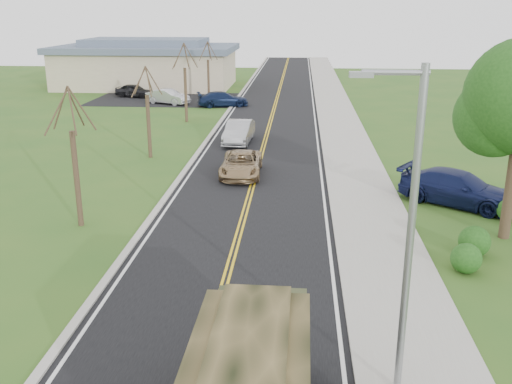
# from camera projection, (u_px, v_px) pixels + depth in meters

# --- Properties ---
(ground) EXTENTS (160.00, 160.00, 0.00)m
(ground) POSITION_uv_depth(u_px,v_px,m) (201.00, 370.00, 14.97)
(ground) COLOR #2B541C
(ground) RESTS_ON ground
(road) EXTENTS (8.00, 120.00, 0.01)m
(road) POSITION_uv_depth(u_px,v_px,m) (274.00, 111.00, 52.92)
(road) COLOR black
(road) RESTS_ON ground
(curb_right) EXTENTS (0.30, 120.00, 0.12)m
(curb_right) POSITION_uv_depth(u_px,v_px,m) (318.00, 111.00, 52.60)
(curb_right) COLOR #9E998E
(curb_right) RESTS_ON ground
(sidewalk_right) EXTENTS (3.20, 120.00, 0.10)m
(sidewalk_right) POSITION_uv_depth(u_px,v_px,m) (337.00, 111.00, 52.47)
(sidewalk_right) COLOR #9E998E
(sidewalk_right) RESTS_ON ground
(curb_left) EXTENTS (0.30, 120.00, 0.10)m
(curb_left) POSITION_uv_depth(u_px,v_px,m) (229.00, 110.00, 53.21)
(curb_left) COLOR #9E998E
(curb_left) RESTS_ON ground
(street_light) EXTENTS (1.65, 0.22, 8.00)m
(street_light) POSITION_uv_depth(u_px,v_px,m) (407.00, 225.00, 12.77)
(street_light) COLOR gray
(street_light) RESTS_ON ground
(bare_tree_a) EXTENTS (1.93, 2.26, 6.08)m
(bare_tree_a) POSITION_uv_depth(u_px,v_px,m) (75.00, 168.00, 24.17)
(bare_tree_a) COLOR #38281C
(bare_tree_a) RESTS_ON ground
(bare_tree_b) EXTENTS (1.83, 2.14, 5.73)m
(bare_tree_b) POSITION_uv_depth(u_px,v_px,m) (148.00, 119.00, 35.60)
(bare_tree_b) COLOR #38281C
(bare_tree_b) RESTS_ON ground
(bare_tree_c) EXTENTS (2.04, 2.39, 6.42)m
(bare_tree_c) POSITION_uv_depth(u_px,v_px,m) (185.00, 88.00, 46.89)
(bare_tree_c) COLOR #38281C
(bare_tree_c) RESTS_ON ground
(bare_tree_d) EXTENTS (1.88, 2.20, 5.91)m
(bare_tree_d) POSITION_uv_depth(u_px,v_px,m) (208.00, 75.00, 58.34)
(bare_tree_d) COLOR #38281C
(bare_tree_d) RESTS_ON ground
(commercial_building) EXTENTS (25.50, 21.50, 5.65)m
(commercial_building) POSITION_uv_depth(u_px,v_px,m) (147.00, 64.00, 68.42)
(commercial_building) COLOR tan
(commercial_building) RESTS_ON ground
(suv_champagne) EXTENTS (2.31, 4.82, 1.33)m
(suv_champagne) POSITION_uv_depth(u_px,v_px,m) (241.00, 164.00, 32.22)
(suv_champagne) COLOR #947954
(suv_champagne) RESTS_ON ground
(sedan_silver) EXTENTS (1.92, 4.85, 1.57)m
(sedan_silver) POSITION_uv_depth(u_px,v_px,m) (239.00, 132.00, 39.95)
(sedan_silver) COLOR #ABABAF
(sedan_silver) RESTS_ON ground
(pickup_navy) EXTENTS (5.96, 5.06, 1.64)m
(pickup_navy) POSITION_uv_depth(u_px,v_px,m) (458.00, 188.00, 27.36)
(pickup_navy) COLOR #10173D
(pickup_navy) RESTS_ON ground
(lot_car_dark) EXTENTS (4.37, 2.54, 1.40)m
(lot_car_dark) POSITION_uv_depth(u_px,v_px,m) (134.00, 91.00, 60.71)
(lot_car_dark) COLOR black
(lot_car_dark) RESTS_ON ground
(lot_car_silver) EXTENTS (4.71, 3.17, 1.47)m
(lot_car_silver) POSITION_uv_depth(u_px,v_px,m) (168.00, 97.00, 56.39)
(lot_car_silver) COLOR #B7B7BC
(lot_car_silver) RESTS_ON ground
(lot_car_navy) EXTENTS (5.26, 3.23, 1.42)m
(lot_car_navy) POSITION_uv_depth(u_px,v_px,m) (223.00, 99.00, 54.97)
(lot_car_navy) COLOR #0F1B3A
(lot_car_navy) RESTS_ON ground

